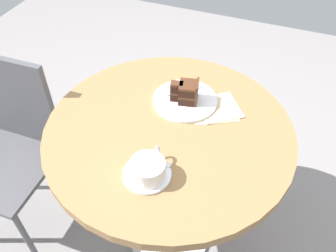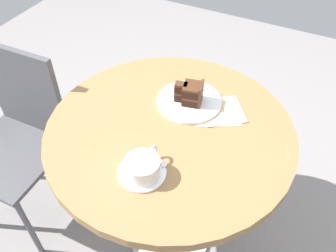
# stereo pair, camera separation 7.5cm
# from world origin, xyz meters

# --- Properties ---
(ground_plane) EXTENTS (4.40, 4.40, 0.01)m
(ground_plane) POSITION_xyz_m (0.00, 0.00, -0.01)
(ground_plane) COLOR gray
(ground_plane) RESTS_ON ground
(cafe_table) EXTENTS (0.84, 0.84, 0.73)m
(cafe_table) POSITION_xyz_m (0.00, 0.00, 0.61)
(cafe_table) COLOR olive
(cafe_table) RESTS_ON ground
(saucer) EXTENTS (0.15, 0.15, 0.01)m
(saucer) POSITION_xyz_m (-0.21, -0.01, 0.73)
(saucer) COLOR white
(saucer) RESTS_ON cafe_table
(coffee_cup) EXTENTS (0.14, 0.10, 0.06)m
(coffee_cup) POSITION_xyz_m (-0.21, -0.02, 0.77)
(coffee_cup) COLOR white
(coffee_cup) RESTS_ON saucer
(teaspoon) EXTENTS (0.02, 0.10, 0.00)m
(teaspoon) POSITION_xyz_m (-0.16, -0.03, 0.74)
(teaspoon) COLOR silver
(teaspoon) RESTS_ON saucer
(cake_plate) EXTENTS (0.23, 0.23, 0.01)m
(cake_plate) POSITION_xyz_m (0.15, -0.01, 0.73)
(cake_plate) COLOR white
(cake_plate) RESTS_ON cafe_table
(cake_slice) EXTENTS (0.08, 0.10, 0.08)m
(cake_slice) POSITION_xyz_m (0.14, -0.01, 0.78)
(cake_slice) COLOR black
(cake_slice) RESTS_ON cake_plate
(fork) EXTENTS (0.11, 0.11, 0.00)m
(fork) POSITION_xyz_m (0.20, 0.00, 0.74)
(fork) COLOR silver
(fork) RESTS_ON cake_plate
(napkin) EXTENTS (0.21, 0.22, 0.00)m
(napkin) POSITION_xyz_m (0.15, -0.12, 0.73)
(napkin) COLOR tan
(napkin) RESTS_ON cafe_table
(cafe_chair) EXTENTS (0.39, 0.39, 0.86)m
(cafe_chair) POSITION_xyz_m (-0.10, 0.65, 0.51)
(cafe_chair) COLOR #4C4C51
(cafe_chair) RESTS_ON ground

